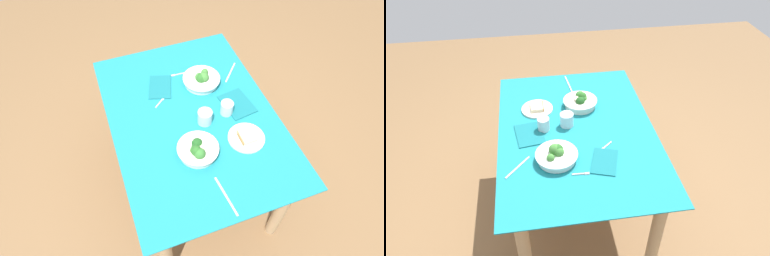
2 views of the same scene
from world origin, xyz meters
The scene contains 13 objects.
ground_plane centered at (0.00, 0.00, 0.00)m, with size 6.00×6.00×0.00m, color brown.
dining_table centered at (0.00, 0.00, 0.60)m, with size 1.29×0.91×0.71m.
broccoli_bowl_far centered at (-0.23, 0.14, 0.74)m, with size 0.23×0.23×0.09m.
broccoli_bowl_near centered at (0.24, -0.06, 0.75)m, with size 0.22×0.22×0.09m.
bread_side_plate centered at (0.24, 0.22, 0.72)m, with size 0.20×0.20×0.03m.
water_glass_center centered at (0.06, 0.05, 0.75)m, with size 0.08×0.08×0.08m, color silver.
water_glass_side centered at (0.04, 0.19, 0.75)m, with size 0.07×0.07×0.08m, color silver.
fork_by_far_bowl centered at (-0.35, 0.02, 0.71)m, with size 0.02×0.10×0.00m.
fork_by_near_bowl centered at (-0.17, -0.14, 0.71)m, with size 0.07×0.08×0.00m.
table_knife_left centered at (0.51, -0.02, 0.71)m, with size 0.22×0.01×0.00m, color #B7B7BC.
table_knife_right centered at (-0.26, 0.35, 0.71)m, with size 0.19×0.01×0.00m, color #B7B7BC.
napkin_folded_upper centered at (-0.28, -0.11, 0.71)m, with size 0.19×0.13×0.01m, color #156870.
napkin_folded_lower centered at (0.00, 0.28, 0.71)m, with size 0.21×0.15×0.01m, color #156870.
Camera 2 is at (-1.56, 0.23, 2.00)m, focal length 32.37 mm.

